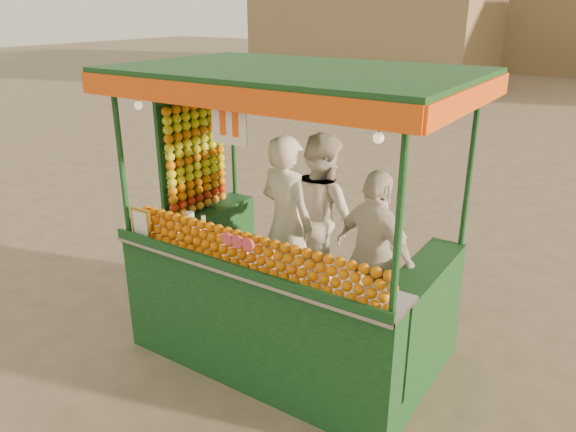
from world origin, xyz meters
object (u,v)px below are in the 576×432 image
Objects in this scene: juice_cart at (278,270)px; vendor_right at (374,256)px; vendor_middle at (321,216)px; vendor_left at (286,222)px.

vendor_right is at bearing 24.72° from juice_cart.
vendor_middle is 1.10× the size of vendor_right.
juice_cart is 1.73× the size of vendor_middle.
juice_cart reaches higher than vendor_right.
vendor_left reaches higher than vendor_right.
vendor_left is 0.43m from vendor_middle.
vendor_right is at bearing -170.26° from vendor_left.
vendor_right is (0.82, -0.42, -0.08)m from vendor_middle.
juice_cart is 0.56m from vendor_left.
vendor_middle is at bearing 89.36° from juice_cart.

